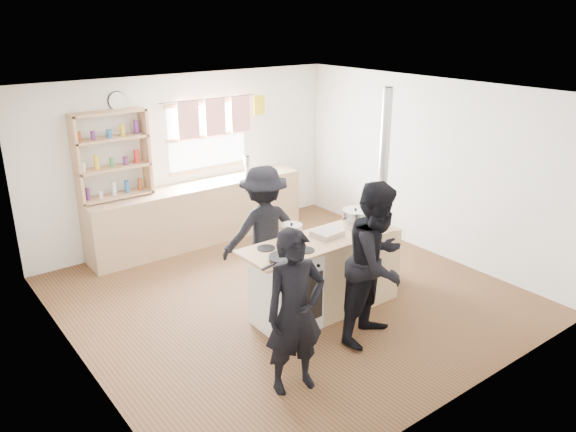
% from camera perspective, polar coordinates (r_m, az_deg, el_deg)
% --- Properties ---
extents(ground, '(5.00, 5.00, 0.01)m').
position_cam_1_polar(ground, '(7.06, 0.01, -8.10)').
color(ground, brown).
rests_on(ground, ground).
extents(back_counter, '(3.40, 0.55, 0.90)m').
position_cam_1_polar(back_counter, '(8.60, -8.96, 0.26)').
color(back_counter, tan).
rests_on(back_counter, ground).
extents(shelving_unit, '(1.00, 0.28, 1.20)m').
position_cam_1_polar(shelving_unit, '(7.95, -17.44, 5.93)').
color(shelving_unit, tan).
rests_on(shelving_unit, back_counter).
extents(thermos, '(0.10, 0.10, 0.30)m').
position_cam_1_polar(thermos, '(8.85, -4.18, 5.09)').
color(thermos, silver).
rests_on(thermos, back_counter).
extents(cooking_island, '(1.97, 0.64, 0.93)m').
position_cam_1_polar(cooking_island, '(6.55, 3.95, -5.89)').
color(cooking_island, white).
rests_on(cooking_island, ground).
extents(skillet_greens, '(0.39, 0.39, 0.05)m').
position_cam_1_polar(skillet_greens, '(5.74, -0.36, -4.30)').
color(skillet_greens, black).
rests_on(skillet_greens, cooking_island).
extents(roast_tray, '(0.34, 0.29, 0.07)m').
position_cam_1_polar(roast_tray, '(6.37, 4.01, -1.72)').
color(roast_tray, silver).
rests_on(roast_tray, cooking_island).
extents(stockpot_stove, '(0.25, 0.25, 0.20)m').
position_cam_1_polar(stockpot_stove, '(6.25, 0.36, -1.62)').
color(stockpot_stove, silver).
rests_on(stockpot_stove, cooking_island).
extents(stockpot_counter, '(0.32, 0.32, 0.23)m').
position_cam_1_polar(stockpot_counter, '(6.66, 6.85, -0.22)').
color(stockpot_counter, silver).
rests_on(stockpot_counter, cooking_island).
extents(bread_board, '(0.29, 0.22, 0.12)m').
position_cam_1_polar(bread_board, '(6.80, 8.88, -0.39)').
color(bread_board, tan).
rests_on(bread_board, cooking_island).
extents(flue_heater, '(0.35, 0.35, 2.50)m').
position_cam_1_polar(flue_heater, '(7.26, 9.29, -1.78)').
color(flue_heater, black).
rests_on(flue_heater, ground).
extents(person_near_left, '(0.64, 0.49, 1.58)m').
position_cam_1_polar(person_near_left, '(5.10, 0.72, -9.74)').
color(person_near_left, black).
rests_on(person_near_left, ground).
extents(person_near_right, '(1.00, 0.87, 1.75)m').
position_cam_1_polar(person_near_right, '(5.92, 9.04, -4.71)').
color(person_near_right, black).
rests_on(person_near_right, ground).
extents(person_far, '(1.14, 0.78, 1.62)m').
position_cam_1_polar(person_far, '(6.85, -2.49, -1.50)').
color(person_far, black).
rests_on(person_far, ground).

